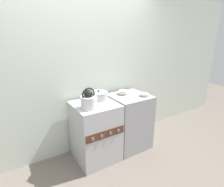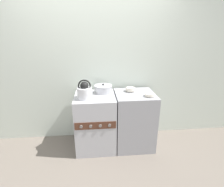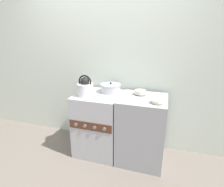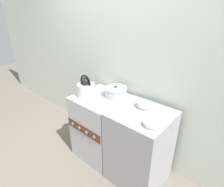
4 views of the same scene
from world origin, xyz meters
name	(u,v)px [view 3 (image 3 of 4)]	position (x,y,z in m)	size (l,w,h in m)	color
ground_plane	(92,162)	(0.00, 0.00, 0.00)	(12.00, 12.00, 0.00)	#70665B
wall_back	(107,63)	(0.00, 0.67, 1.25)	(7.00, 0.06, 2.50)	silver
stove	(99,123)	(0.00, 0.30, 0.44)	(0.60, 0.62, 0.88)	#B2B2B7
counter	(142,129)	(0.61, 0.29, 0.45)	(0.59, 0.58, 0.89)	#99999E
kettle	(85,88)	(-0.13, 0.19, 0.98)	(0.26, 0.21, 0.28)	silver
cooking_pot	(111,88)	(0.14, 0.43, 0.93)	(0.28, 0.28, 0.14)	#B2B2B7
enamel_bowl	(140,92)	(0.56, 0.40, 0.93)	(0.14, 0.14, 0.06)	beige
small_ceramic_bowl	(157,101)	(0.79, 0.15, 0.92)	(0.13, 0.13, 0.04)	beige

